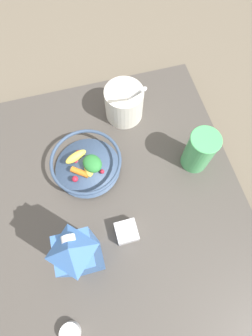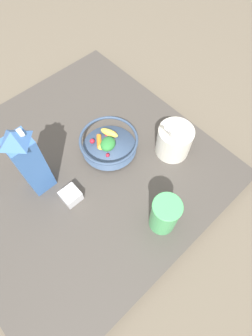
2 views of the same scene
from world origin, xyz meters
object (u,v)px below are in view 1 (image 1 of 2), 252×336
drinking_cup (200,151)px  yogurt_tub (124,102)px  fruit_bowl (87,164)px  spice_jar (127,232)px  milk_carton (81,255)px

drinking_cup → yogurt_tub: bearing=-53.9°
fruit_bowl → spice_jar: (-0.06, 0.22, -0.02)m
milk_carton → spice_jar: size_ratio=4.92×
milk_carton → yogurt_tub: (-0.21, -0.43, -0.08)m
drinking_cup → spice_jar: size_ratio=2.50×
fruit_bowl → drinking_cup: 0.33m
fruit_bowl → milk_carton: milk_carton is taller
fruit_bowl → spice_jar: size_ratio=3.60×
fruit_bowl → drinking_cup: drinking_cup is taller
milk_carton → drinking_cup: milk_carton is taller
drinking_cup → milk_carton: bearing=28.0°
yogurt_tub → spice_jar: (0.10, 0.39, -0.05)m
yogurt_tub → spice_jar: yogurt_tub is taller
drinking_cup → spice_jar: drinking_cup is taller
milk_carton → spice_jar: milk_carton is taller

